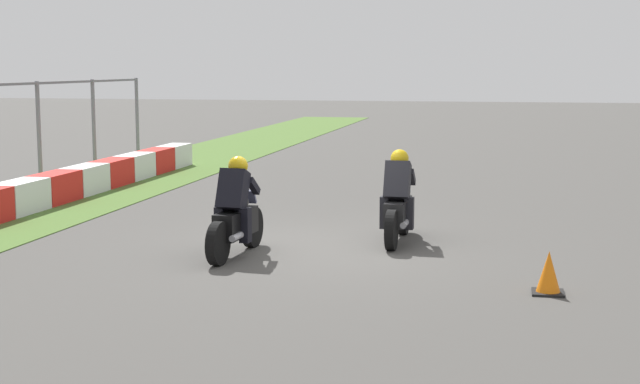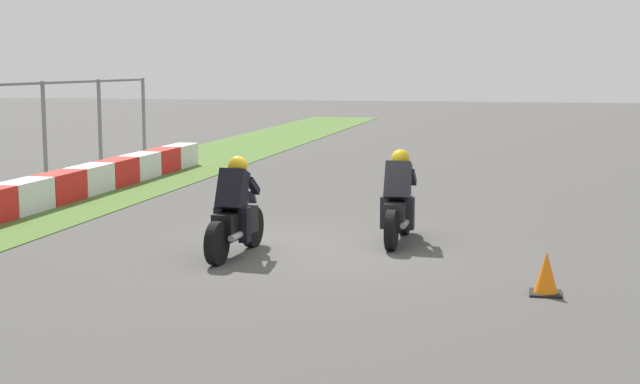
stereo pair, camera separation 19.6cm
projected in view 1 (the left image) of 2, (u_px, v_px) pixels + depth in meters
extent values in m
plane|color=#474542|center=(321.00, 248.00, 14.44)|extent=(120.00, 120.00, 0.00)
cube|color=silver|center=(20.00, 197.00, 17.71)|extent=(1.36, 0.60, 0.64)
cube|color=red|center=(55.00, 188.00, 19.06)|extent=(1.36, 0.60, 0.64)
cube|color=silver|center=(85.00, 180.00, 20.40)|extent=(1.36, 0.60, 0.64)
cube|color=red|center=(111.00, 173.00, 21.75)|extent=(1.36, 0.60, 0.64)
cube|color=silver|center=(135.00, 167.00, 23.10)|extent=(1.36, 0.60, 0.64)
cube|color=red|center=(155.00, 161.00, 24.44)|extent=(1.36, 0.60, 0.64)
cube|color=silver|center=(174.00, 156.00, 25.79)|extent=(1.36, 0.60, 0.64)
cylinder|color=slate|center=(39.00, 134.00, 21.54)|extent=(0.10, 0.10, 2.50)
cylinder|color=slate|center=(94.00, 126.00, 24.37)|extent=(0.10, 0.10, 2.50)
cylinder|color=slate|center=(137.00, 120.00, 27.20)|extent=(0.10, 0.10, 2.50)
cylinder|color=black|center=(404.00, 216.00, 15.56)|extent=(0.64, 0.15, 0.64)
cylinder|color=black|center=(392.00, 230.00, 14.21)|extent=(0.64, 0.15, 0.64)
cube|color=black|center=(398.00, 212.00, 14.86)|extent=(1.11, 0.34, 0.40)
ellipsoid|color=black|center=(399.00, 193.00, 14.91)|extent=(0.49, 0.31, 0.24)
cube|color=red|center=(393.00, 215.00, 14.36)|extent=(0.06, 0.16, 0.08)
cylinder|color=#A5A5AD|center=(405.00, 223.00, 14.50)|extent=(0.42, 0.11, 0.10)
cube|color=black|center=(397.00, 181.00, 14.69)|extent=(0.49, 0.41, 0.66)
sphere|color=gold|center=(400.00, 158.00, 14.85)|extent=(0.31, 0.31, 0.30)
cube|color=slate|center=(402.00, 187.00, 15.29)|extent=(0.16, 0.26, 0.23)
cube|color=black|center=(385.00, 212.00, 14.78)|extent=(0.18, 0.14, 0.52)
cube|color=black|center=(409.00, 213.00, 14.70)|extent=(0.18, 0.14, 0.52)
cube|color=black|center=(390.00, 176.00, 15.09)|extent=(0.39, 0.11, 0.31)
cube|color=black|center=(412.00, 177.00, 15.01)|extent=(0.39, 0.11, 0.31)
cylinder|color=black|center=(252.00, 227.00, 14.46)|extent=(0.65, 0.19, 0.64)
cylinder|color=black|center=(218.00, 244.00, 13.13)|extent=(0.65, 0.19, 0.64)
cube|color=black|center=(236.00, 223.00, 13.77)|extent=(1.12, 0.41, 0.40)
ellipsoid|color=black|center=(238.00, 203.00, 13.82)|extent=(0.50, 0.34, 0.24)
cube|color=red|center=(223.00, 228.00, 13.28)|extent=(0.07, 0.16, 0.08)
cylinder|color=#A5A5AD|center=(237.00, 236.00, 13.41)|extent=(0.43, 0.13, 0.10)
cube|color=black|center=(233.00, 190.00, 13.60)|extent=(0.52, 0.44, 0.66)
sphere|color=gold|center=(238.00, 166.00, 13.77)|extent=(0.32, 0.32, 0.30)
cube|color=#4B4F6D|center=(247.00, 196.00, 14.20)|extent=(0.18, 0.27, 0.23)
cube|color=black|center=(221.00, 224.00, 13.71)|extent=(0.19, 0.15, 0.52)
cube|color=black|center=(245.00, 225.00, 13.60)|extent=(0.19, 0.15, 0.52)
cube|color=black|center=(231.00, 185.00, 14.01)|extent=(0.39, 0.13, 0.31)
cube|color=black|center=(253.00, 186.00, 13.91)|extent=(0.39, 0.13, 0.31)
cube|color=black|center=(548.00, 293.00, 11.53)|extent=(0.40, 0.40, 0.03)
cone|color=orange|center=(549.00, 272.00, 11.50)|extent=(0.32, 0.32, 0.55)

